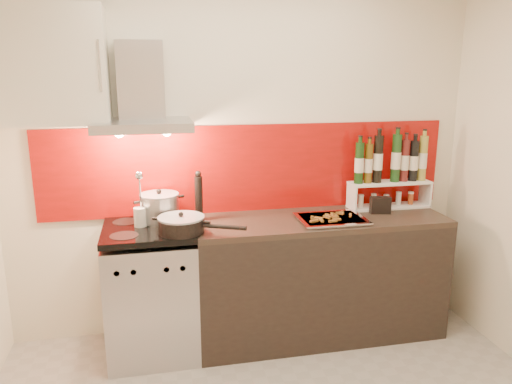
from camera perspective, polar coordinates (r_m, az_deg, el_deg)
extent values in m
cube|color=silver|center=(3.65, -1.47, 3.97)|extent=(3.40, 0.02, 2.60)
cube|color=maroon|center=(3.66, -0.65, 2.73)|extent=(3.00, 0.02, 0.64)
cube|color=#B7B7BA|center=(3.57, -11.79, -11.42)|extent=(0.60, 0.60, 0.84)
cube|color=black|center=(3.36, -11.67, -14.90)|extent=(0.50, 0.02, 0.40)
cube|color=#B7B7BA|center=(3.19, -12.02, -8.75)|extent=(0.56, 0.02, 0.12)
cube|color=#FF190C|center=(3.18, -12.02, -8.79)|extent=(0.10, 0.01, 0.04)
cube|color=black|center=(3.40, -12.19, -4.25)|extent=(0.60, 0.60, 0.04)
cube|color=black|center=(3.75, 7.12, -9.79)|extent=(1.80, 0.60, 0.86)
cube|color=black|center=(3.59, 7.34, -3.21)|extent=(1.80, 0.60, 0.04)
cube|color=#B7B7BA|center=(3.30, -12.81, 7.47)|extent=(0.62, 0.50, 0.06)
cube|color=#B7B7BA|center=(3.44, -13.04, 12.38)|extent=(0.30, 0.18, 0.50)
sphere|color=#FFD18C|center=(3.31, -15.38, 6.64)|extent=(0.07, 0.07, 0.07)
sphere|color=#FFD18C|center=(3.31, -10.16, 6.91)|extent=(0.07, 0.07, 0.07)
cube|color=silver|center=(3.41, -22.66, 13.19)|extent=(0.70, 0.35, 0.72)
cylinder|color=#B7B7BA|center=(3.48, -10.95, -1.85)|extent=(0.26, 0.26, 0.18)
cylinder|color=#99999E|center=(3.46, -11.02, -0.30)|extent=(0.27, 0.27, 0.01)
sphere|color=black|center=(3.45, -11.04, 0.10)|extent=(0.03, 0.03, 0.03)
cylinder|color=black|center=(3.24, -8.54, -3.78)|extent=(0.29, 0.29, 0.09)
cylinder|color=#99999E|center=(3.22, -8.57, -2.90)|extent=(0.30, 0.30, 0.01)
sphere|color=black|center=(3.22, -8.59, -2.50)|extent=(0.03, 0.03, 0.03)
cylinder|color=black|center=(3.15, -3.61, -4.00)|extent=(0.27, 0.14, 0.03)
cylinder|color=silver|center=(3.40, -13.10, -2.89)|extent=(0.08, 0.08, 0.14)
cylinder|color=silver|center=(3.36, -13.10, 0.05)|extent=(0.01, 0.07, 0.25)
sphere|color=silver|center=(3.28, -13.23, 1.86)|extent=(0.06, 0.06, 0.06)
cylinder|color=black|center=(3.48, -6.56, -0.75)|extent=(0.06, 0.06, 0.31)
sphere|color=black|center=(3.44, -6.64, 2.07)|extent=(0.04, 0.04, 0.04)
cube|color=white|center=(3.94, 14.89, -1.60)|extent=(0.63, 0.17, 0.01)
cube|color=white|center=(3.80, 10.88, -0.58)|extent=(0.01, 0.17, 0.18)
cube|color=white|center=(4.07, 18.79, -0.11)|extent=(0.02, 0.17, 0.18)
cube|color=white|center=(3.90, 15.06, 1.04)|extent=(0.63, 0.17, 0.02)
cylinder|color=black|center=(3.76, 11.72, 3.26)|extent=(0.07, 0.07, 0.31)
cylinder|color=#553F0E|center=(3.79, 12.73, 3.19)|extent=(0.06, 0.06, 0.29)
cylinder|color=black|center=(3.82, 13.76, 3.67)|extent=(0.07, 0.07, 0.35)
cylinder|color=#163915|center=(3.88, 15.71, 3.75)|extent=(0.07, 0.07, 0.36)
cylinder|color=#571817|center=(3.92, 16.64, 3.47)|extent=(0.06, 0.06, 0.32)
cylinder|color=black|center=(3.95, 17.58, 3.42)|extent=(0.07, 0.07, 0.31)
cylinder|color=olive|center=(3.99, 18.51, 3.68)|extent=(0.06, 0.06, 0.34)
cylinder|color=beige|center=(3.84, 11.89, -1.10)|extent=(0.04, 0.04, 0.08)
cylinder|color=#923618|center=(3.88, 13.28, -0.99)|extent=(0.04, 0.04, 0.09)
cylinder|color=#503828|center=(3.92, 14.63, -0.99)|extent=(0.04, 0.04, 0.07)
cylinder|color=beige|center=(3.97, 15.96, -0.79)|extent=(0.04, 0.04, 0.09)
cylinder|color=#9D401A|center=(4.02, 17.26, -0.75)|extent=(0.04, 0.04, 0.08)
cube|color=black|center=(3.76, 14.02, -1.48)|extent=(0.15, 0.09, 0.13)
cube|color=silver|center=(3.52, 8.60, -3.12)|extent=(0.45, 0.35, 0.01)
cube|color=silver|center=(3.52, 8.61, -2.96)|extent=(0.47, 0.37, 0.01)
cube|color=red|center=(3.52, 8.61, -2.96)|extent=(0.41, 0.30, 0.01)
cube|color=brown|center=(3.46, 9.22, -3.12)|extent=(0.06, 0.03, 0.01)
cube|color=brown|center=(3.51, 8.87, -2.82)|extent=(0.06, 0.05, 0.01)
cube|color=brown|center=(3.63, 9.61, -2.31)|extent=(0.06, 0.04, 0.01)
cube|color=brown|center=(3.50, 8.10, -2.86)|extent=(0.05, 0.06, 0.01)
cube|color=brown|center=(3.57, 10.73, -2.62)|extent=(0.04, 0.06, 0.01)
cube|color=brown|center=(3.57, 8.87, -2.53)|extent=(0.03, 0.06, 0.01)
cube|color=brown|center=(3.47, 6.47, -2.95)|extent=(0.03, 0.06, 0.01)
cube|color=brown|center=(3.41, 8.78, -3.31)|extent=(0.06, 0.02, 0.01)
cube|color=brown|center=(3.55, 8.73, -2.62)|extent=(0.05, 0.06, 0.01)
cube|color=brown|center=(3.45, 6.78, -3.04)|extent=(0.06, 0.05, 0.01)
cube|color=brown|center=(3.54, 8.24, -2.67)|extent=(0.03, 0.06, 0.01)
cube|color=brown|center=(3.53, 9.18, -2.75)|extent=(0.02, 0.06, 0.01)
cube|color=brown|center=(3.60, 9.56, -2.41)|extent=(0.05, 0.05, 0.01)
cube|color=brown|center=(3.40, 6.65, -3.32)|extent=(0.06, 0.03, 0.01)
cube|color=brown|center=(3.42, 7.46, -3.22)|extent=(0.02, 0.06, 0.01)
cube|color=brown|center=(3.47, 7.20, -2.98)|extent=(0.06, 0.05, 0.01)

